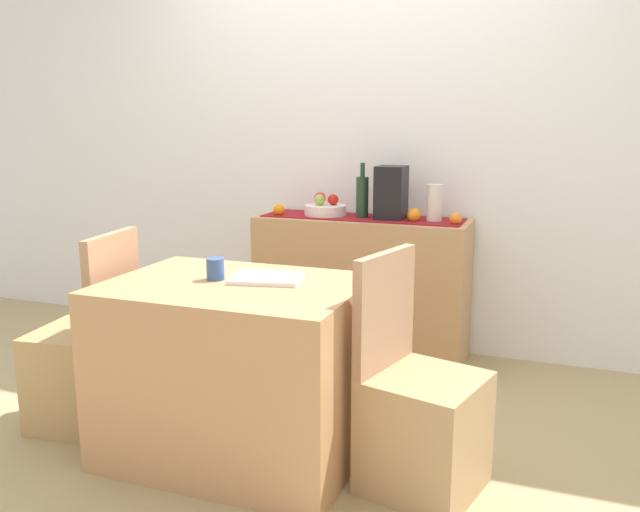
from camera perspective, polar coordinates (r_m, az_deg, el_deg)
ground_plane at (r=3.22m, az=-2.77°, el=-13.81°), size 6.40×6.40×0.02m
room_wall_rear at (r=4.02m, az=3.78°, el=11.30°), size 6.40×0.06×2.70m
sideboard_console at (r=3.87m, az=3.63°, el=-2.74°), size 1.23×0.42×0.83m
table_runner at (r=3.78m, az=3.71°, el=3.38°), size 1.16×0.32×0.01m
fruit_bowl at (r=3.85m, az=0.48°, el=4.03°), size 0.25×0.25×0.06m
apple_left at (r=3.85m, az=1.15°, el=4.95°), size 0.06×0.06×0.06m
apple_upper at (r=3.83m, az=-0.04°, el=4.93°), size 0.06×0.06×0.06m
apple_rear at (r=3.91m, az=-0.00°, el=5.10°), size 0.07×0.07×0.07m
wine_bottle at (r=3.77m, az=3.71°, el=5.22°), size 0.07×0.07×0.32m
coffee_maker at (r=3.72m, az=6.23°, el=5.50°), size 0.16×0.18×0.30m
ceramic_vase at (r=3.67m, az=9.98°, el=4.57°), size 0.09×0.09×0.21m
orange_loose_far at (r=3.87m, az=-3.62°, el=4.04°), size 0.07×0.07×0.07m
orange_loose_mid at (r=3.66m, az=8.21°, el=3.57°), size 0.08×0.08×0.08m
orange_loose_near_bowl at (r=3.60m, az=11.76°, el=3.20°), size 0.07×0.07×0.07m
dining_table at (r=2.76m, az=-7.32°, el=-9.79°), size 1.02×0.74×0.74m
open_book at (r=2.67m, az=-4.67°, el=-1.95°), size 0.32×0.26×0.02m
coffee_cup at (r=2.70m, az=-9.13°, el=-1.14°), size 0.07×0.07×0.09m
chair_near_window at (r=3.21m, az=-19.72°, el=-9.25°), size 0.45×0.45×0.90m
chair_by_corner at (r=2.56m, az=8.76°, el=-14.11°), size 0.49×0.49×0.90m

